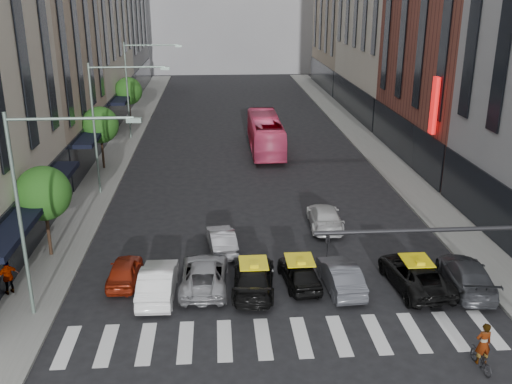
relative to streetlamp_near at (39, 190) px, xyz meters
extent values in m
plane|color=black|center=(10.04, -4.00, -5.90)|extent=(160.00, 160.00, 0.00)
cube|color=slate|center=(-1.46, 26.00, -5.83)|extent=(3.00, 96.00, 0.15)
cube|color=slate|center=(21.54, 26.00, -5.83)|extent=(3.00, 96.00, 0.15)
cube|color=tan|center=(-6.96, 24.00, 6.10)|extent=(8.00, 16.00, 24.00)
cylinder|color=black|center=(-1.76, 6.00, -4.18)|extent=(0.18, 0.18, 3.15)
sphere|color=#244B15|center=(-1.76, 6.00, -2.24)|extent=(2.88, 2.88, 2.88)
cylinder|color=black|center=(-1.76, 22.00, -4.18)|extent=(0.18, 0.18, 3.15)
sphere|color=#244B15|center=(-1.76, 22.00, -2.24)|extent=(2.88, 2.88, 2.88)
cylinder|color=black|center=(-1.76, 38.00, -4.18)|extent=(0.18, 0.18, 3.15)
sphere|color=#244B15|center=(-1.76, 38.00, -2.24)|extent=(2.88, 2.88, 2.88)
cylinder|color=gray|center=(-0.96, 0.00, -1.25)|extent=(0.16, 0.16, 9.00)
cylinder|color=gray|center=(1.54, 0.00, 2.95)|extent=(5.00, 0.12, 0.12)
cube|color=gray|center=(4.04, 0.00, 2.85)|extent=(0.60, 0.25, 0.18)
cylinder|color=gray|center=(-0.96, 16.00, -1.25)|extent=(0.16, 0.16, 9.00)
cylinder|color=gray|center=(1.54, 16.00, 2.95)|extent=(5.00, 0.12, 0.12)
cube|color=gray|center=(4.04, 16.00, 2.85)|extent=(0.60, 0.25, 0.18)
cylinder|color=gray|center=(-0.96, 32.00, -1.25)|extent=(0.16, 0.16, 9.00)
cylinder|color=gray|center=(1.54, 32.00, 2.95)|extent=(5.00, 0.12, 0.12)
cube|color=gray|center=(4.04, 32.00, 2.85)|extent=(0.60, 0.25, 0.18)
cylinder|color=black|center=(15.54, -5.00, -0.10)|extent=(10.00, 0.16, 0.16)
imported|color=black|center=(11.04, -5.00, -0.60)|extent=(0.13, 0.16, 0.80)
cube|color=red|center=(22.64, 16.00, 0.10)|extent=(0.30, 0.70, 4.00)
imported|color=maroon|center=(2.64, 2.83, -5.28)|extent=(1.53, 3.67, 1.24)
imported|color=white|center=(4.42, 1.39, -5.16)|extent=(1.68, 4.56, 1.49)
imported|color=#98999D|center=(6.57, 2.08, -5.23)|extent=(2.40, 4.93, 1.35)
imported|color=black|center=(8.93, 1.62, -5.20)|extent=(2.39, 5.00, 1.41)
imported|color=black|center=(11.19, 1.98, -5.25)|extent=(1.99, 4.00, 1.31)
imported|color=#474950|center=(13.12, 1.45, -5.22)|extent=(1.75, 4.27, 1.38)
imported|color=black|center=(16.74, 1.32, -5.20)|extent=(2.76, 5.26, 1.41)
imported|color=#383A3F|center=(19.17, 1.04, -5.19)|extent=(2.66, 5.16, 1.43)
imported|color=#A5A5AA|center=(7.46, 6.11, -5.26)|extent=(1.83, 4.06, 1.29)
imported|color=silver|center=(13.77, 9.03, -5.23)|extent=(2.11, 4.72, 1.34)
imported|color=#EC4573|center=(11.71, 26.84, -4.34)|extent=(2.70, 11.24, 3.13)
imported|color=black|center=(17.14, -5.07, -5.50)|extent=(0.64, 1.59, 0.82)
imported|color=gray|center=(17.14, -5.07, -4.22)|extent=(0.66, 0.45, 1.73)
imported|color=gray|center=(-2.56, 1.86, -4.89)|extent=(1.04, 0.98, 1.73)
camera|label=1|loc=(7.29, -22.67, 7.74)|focal=40.00mm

